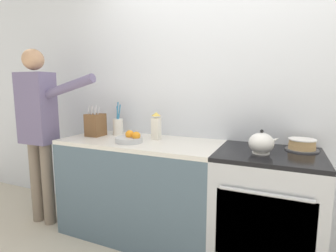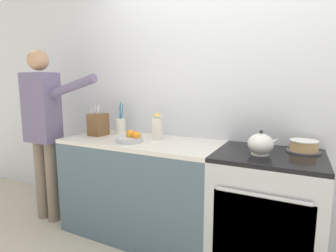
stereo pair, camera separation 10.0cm
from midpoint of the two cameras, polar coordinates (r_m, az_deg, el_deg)
The scene contains 10 objects.
wall_back at distance 2.36m, azimuth 15.02°, elevation 7.00°, with size 8.00×0.04×2.60m.
counter_cabinet at distance 2.47m, azimuth -4.58°, elevation -13.11°, with size 1.42×0.64×0.88m.
stove_range at distance 2.16m, azimuth 21.79°, elevation -16.98°, with size 0.73×0.68×0.88m.
layer_cake at distance 2.17m, azimuth 28.61°, elevation -3.93°, with size 0.23×0.23×0.09m.
tea_kettle at distance 1.96m, azimuth 20.95°, elevation -3.72°, with size 0.21×0.17×0.17m.
knife_block at distance 2.63m, azimuth -13.91°, elevation 0.38°, with size 0.14×0.16×0.30m.
utensil_crock at distance 2.66m, azimuth -9.23°, elevation 0.05°, with size 0.10×0.10×0.32m.
fruit_bowl at distance 2.27m, azimuth -6.92°, elevation -2.68°, with size 0.23×0.23×0.10m.
milk_carton at distance 2.35m, azimuth -1.14°, elevation -0.10°, with size 0.07×0.07×0.25m.
person_baker at distance 2.82m, azimuth -24.66°, elevation 0.98°, with size 0.95×0.20×1.70m.
Camera 2 is at (0.52, -1.62, 1.35)m, focal length 28.00 mm.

